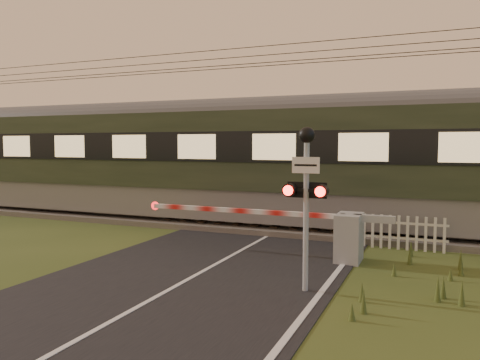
% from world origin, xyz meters
% --- Properties ---
extents(ground, '(160.00, 160.00, 0.00)m').
position_xyz_m(ground, '(0.00, 0.00, 0.00)').
color(ground, '#34451A').
rests_on(ground, ground).
extents(road, '(6.00, 140.00, 0.03)m').
position_xyz_m(road, '(0.02, -0.23, 0.01)').
color(road, black).
rests_on(road, ground).
extents(track_bed, '(140.00, 3.40, 0.39)m').
position_xyz_m(track_bed, '(0.00, 6.50, 0.07)').
color(track_bed, '#47423D').
rests_on(track_bed, ground).
extents(overhead_wires, '(120.00, 0.62, 0.62)m').
position_xyz_m(overhead_wires, '(0.00, 6.50, 5.72)').
color(overhead_wires, black).
rests_on(overhead_wires, ground).
extents(boom_gate, '(6.65, 0.90, 1.19)m').
position_xyz_m(boom_gate, '(2.53, 2.79, 0.65)').
color(boom_gate, gray).
rests_on(boom_gate, ground).
extents(crossing_signal, '(0.80, 0.34, 3.16)m').
position_xyz_m(crossing_signal, '(2.44, 0.13, 2.17)').
color(crossing_signal, gray).
rests_on(crossing_signal, ground).
extents(picket_fence, '(2.48, 0.08, 0.92)m').
position_xyz_m(picket_fence, '(3.82, 4.60, 0.47)').
color(picket_fence, silver).
rests_on(picket_fence, ground).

